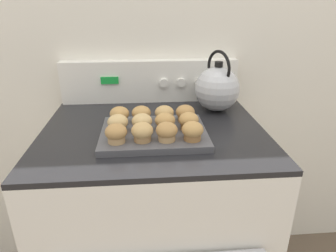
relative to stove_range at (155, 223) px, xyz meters
name	(u,v)px	position (x,y,z in m)	size (l,w,h in m)	color
wall_back	(149,27)	(0.00, 0.36, 0.76)	(8.00, 0.05, 2.40)	silver
stove_range	(155,223)	(0.00, 0.00, 0.00)	(0.79, 0.71, 0.88)	white
control_panel	(151,81)	(0.00, 0.31, 0.53)	(0.78, 0.07, 0.18)	white
muffin_pan	(154,133)	(0.00, -0.08, 0.45)	(0.35, 0.27, 0.02)	#4C4C51
muffin_r0_c0	(116,133)	(-0.12, -0.16, 0.49)	(0.07, 0.07, 0.06)	tan
muffin_r0_c1	(142,132)	(-0.04, -0.15, 0.49)	(0.07, 0.07, 0.06)	#A37A4C
muffin_r0_c2	(167,132)	(0.04, -0.16, 0.49)	(0.07, 0.07, 0.06)	tan
muffin_r0_c3	(193,131)	(0.12, -0.16, 0.49)	(0.07, 0.07, 0.06)	olive
muffin_r1_c0	(118,124)	(-0.12, -0.08, 0.49)	(0.07, 0.07, 0.06)	#A37A4C
muffin_r1_c1	(142,123)	(-0.04, -0.08, 0.49)	(0.07, 0.07, 0.06)	olive
muffin_r1_c2	(165,122)	(0.04, -0.08, 0.49)	(0.07, 0.07, 0.06)	tan
muffin_r1_c3	(189,121)	(0.12, -0.08, 0.49)	(0.07, 0.07, 0.06)	olive
muffin_r2_c0	(120,115)	(-0.12, 0.00, 0.49)	(0.07, 0.07, 0.06)	tan
muffin_r2_c1	(141,114)	(-0.04, 0.00, 0.49)	(0.07, 0.07, 0.06)	tan
muffin_r2_c2	(164,114)	(0.04, 0.00, 0.49)	(0.07, 0.07, 0.06)	tan
muffin_r2_c3	(185,113)	(0.12, 0.00, 0.49)	(0.07, 0.07, 0.06)	tan
tea_kettle	(217,88)	(0.27, 0.16, 0.54)	(0.18, 0.22, 0.25)	silver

